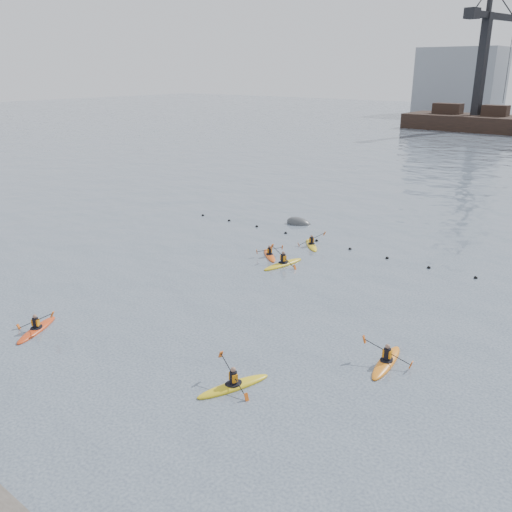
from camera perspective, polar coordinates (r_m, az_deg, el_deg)
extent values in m
plane|color=#394153|center=(23.17, -14.73, -14.12)|extent=(400.00, 400.00, 0.00)
sphere|color=black|center=(48.71, -5.61, 4.27)|extent=(0.24, 0.24, 0.24)
sphere|color=black|center=(46.83, -2.85, 3.73)|extent=(0.24, 0.24, 0.24)
sphere|color=black|center=(45.02, 0.08, 3.12)|extent=(0.24, 0.24, 0.24)
sphere|color=black|center=(43.25, 3.15, 2.41)|extent=(0.24, 0.24, 0.24)
sphere|color=black|center=(41.54, 6.39, 1.61)|extent=(0.24, 0.24, 0.24)
sphere|color=black|center=(39.95, 9.87, 0.72)|extent=(0.24, 0.24, 0.24)
sphere|color=black|center=(38.56, 13.64, -0.22)|extent=(0.24, 0.24, 0.24)
sphere|color=black|center=(37.46, 17.73, -1.19)|extent=(0.24, 0.24, 0.24)
sphere|color=black|center=(36.67, 22.11, -2.14)|extent=(0.24, 0.24, 0.24)
cube|color=black|center=(129.00, 19.54, 14.43)|extent=(6.00, 3.00, 2.20)
cube|color=black|center=(125.92, 23.91, 13.82)|extent=(5.00, 3.00, 2.20)
cube|color=black|center=(126.80, 22.66, 18.06)|extent=(1.85, 1.85, 20.00)
cube|color=black|center=(129.59, 23.82, 22.11)|extent=(4.31, 17.93, 1.20)
cube|color=black|center=(121.66, 21.80, 22.64)|extent=(2.62, 2.94, 2.00)
cube|color=gray|center=(170.48, 20.69, 16.83)|extent=(22.00, 14.00, 18.00)
ellipsoid|color=red|center=(29.56, -22.09, -7.22)|extent=(1.97, 3.10, 0.31)
cylinder|color=black|center=(29.51, -22.12, -7.00)|extent=(0.79, 0.79, 0.06)
cylinder|color=black|center=(29.39, -22.19, -6.52)|extent=(0.30, 0.30, 0.51)
cube|color=orange|center=(29.39, -22.19, -6.48)|extent=(0.41, 0.35, 0.33)
sphere|color=#8C6651|center=(29.25, -22.27, -5.91)|extent=(0.21, 0.21, 0.21)
cylinder|color=black|center=(29.35, -22.21, -6.34)|extent=(1.76, 0.90, 1.01)
cube|color=#D85914|center=(30.10, -23.69, -6.87)|extent=(0.24, 0.21, 0.32)
cube|color=#D85914|center=(28.63, -20.65, -5.78)|extent=(0.24, 0.21, 0.32)
ellipsoid|color=gold|center=(23.00, -2.39, -13.56)|extent=(1.74, 3.38, 0.33)
cylinder|color=black|center=(22.93, -2.39, -13.27)|extent=(0.80, 0.80, 0.06)
cylinder|color=black|center=(22.77, -2.40, -12.65)|extent=(0.31, 0.31, 0.54)
cube|color=orange|center=(22.76, -2.40, -12.61)|extent=(0.43, 0.34, 0.36)
sphere|color=#8C6651|center=(22.58, -2.42, -11.86)|extent=(0.22, 0.22, 0.22)
cylinder|color=black|center=(22.72, -2.41, -12.43)|extent=(1.99, 0.73, 1.01)
cube|color=#D85914|center=(23.30, -3.73, -10.29)|extent=(0.24, 0.20, 0.34)
cube|color=#D85914|center=(22.18, -1.00, -14.67)|extent=(0.24, 0.20, 0.34)
ellipsoid|color=#EC5816|center=(37.97, 1.43, 0.04)|extent=(2.52, 2.28, 0.28)
cylinder|color=black|center=(37.94, 1.44, 0.20)|extent=(0.75, 0.75, 0.05)
cylinder|color=black|center=(37.86, 1.44, 0.56)|extent=(0.27, 0.27, 0.46)
cube|color=orange|center=(37.85, 1.44, 0.58)|extent=(0.36, 0.37, 0.30)
sphere|color=#8C6651|center=(37.76, 1.44, 1.00)|extent=(0.19, 0.19, 0.19)
cylinder|color=black|center=(37.83, 1.44, 0.69)|extent=(1.29, 1.49, 0.27)
cube|color=#D85914|center=(37.70, 0.09, 0.45)|extent=(0.15, 0.14, 0.30)
cube|color=#D85914|center=(37.98, 2.77, 0.92)|extent=(0.15, 0.14, 0.30)
ellipsoid|color=gold|center=(36.29, 2.88, -0.89)|extent=(1.25, 3.51, 0.34)
cylinder|color=black|center=(36.24, 2.88, -0.68)|extent=(0.74, 0.74, 0.06)
cylinder|color=black|center=(36.14, 2.89, -0.23)|extent=(0.32, 0.32, 0.56)
cube|color=orange|center=(36.13, 2.89, -0.20)|extent=(0.42, 0.30, 0.37)
sphere|color=#8C6651|center=(36.02, 2.90, 0.33)|extent=(0.23, 0.23, 0.23)
cylinder|color=black|center=(36.10, 2.89, -0.07)|extent=(2.14, 0.40, 1.03)
cube|color=#D85914|center=(36.70, 1.71, 1.03)|extent=(0.22, 0.18, 0.35)
cube|color=#D85914|center=(35.53, 4.11, -1.21)|extent=(0.22, 0.18, 0.35)
ellipsoid|color=orange|center=(25.29, 13.55, -10.86)|extent=(1.17, 3.47, 0.34)
cylinder|color=black|center=(25.23, 13.58, -10.58)|extent=(0.72, 0.72, 0.06)
cylinder|color=black|center=(25.08, 13.63, -9.99)|extent=(0.32, 0.32, 0.55)
cube|color=orange|center=(25.07, 13.63, -9.95)|extent=(0.41, 0.29, 0.36)
sphere|color=#8C6651|center=(24.91, 13.70, -9.24)|extent=(0.22, 0.22, 0.22)
cylinder|color=black|center=(25.03, 13.65, -9.78)|extent=(2.22, 0.37, 0.75)
cube|color=#D85914|center=(24.96, 16.00, -10.95)|extent=(0.18, 0.17, 0.36)
cube|color=#D85914|center=(25.15, 11.33, -8.60)|extent=(0.18, 0.17, 0.36)
ellipsoid|color=yellow|center=(40.39, 5.85, 1.13)|extent=(2.51, 2.56, 0.30)
cylinder|color=black|center=(40.36, 5.85, 1.29)|extent=(0.79, 0.79, 0.06)
cylinder|color=black|center=(40.28, 5.87, 1.65)|extent=(0.28, 0.28, 0.49)
cube|color=orange|center=(40.27, 5.87, 1.67)|extent=(0.38, 0.38, 0.32)
sphere|color=#8C6651|center=(40.18, 5.88, 2.09)|extent=(0.20, 0.20, 0.20)
cylinder|color=black|center=(40.25, 5.87, 1.77)|extent=(1.36, 1.33, 0.91)
cube|color=#D85914|center=(40.20, 4.52, 1.18)|extent=(0.22, 0.22, 0.31)
cube|color=#D85914|center=(40.32, 7.22, 2.36)|extent=(0.22, 0.22, 0.31)
ellipsoid|color=#414447|center=(46.08, 4.55, 3.40)|extent=(2.63, 2.04, 1.50)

